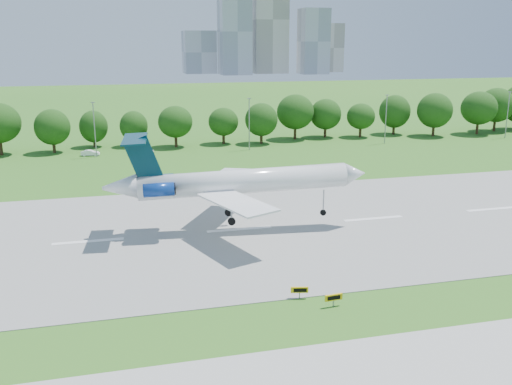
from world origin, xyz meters
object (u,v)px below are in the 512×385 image
(taxi_sign_left, at_px, (300,290))
(service_vehicle_a, at_px, (90,153))
(airliner, at_px, (230,181))
(service_vehicle_b, at_px, (146,151))

(taxi_sign_left, bearing_deg, service_vehicle_a, 117.82)
(airliner, distance_m, service_vehicle_b, 59.39)
(taxi_sign_left, distance_m, service_vehicle_a, 84.25)
(airliner, bearing_deg, taxi_sign_left, -78.53)
(service_vehicle_a, xyz_separation_m, service_vehicle_b, (12.31, -0.01, -0.03))
(taxi_sign_left, distance_m, service_vehicle_b, 81.80)
(taxi_sign_left, xyz_separation_m, service_vehicle_a, (-22.63, 81.15, -0.25))
(service_vehicle_a, bearing_deg, taxi_sign_left, -157.21)
(airliner, relative_size, taxi_sign_left, 20.16)
(service_vehicle_a, relative_size, service_vehicle_b, 1.07)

